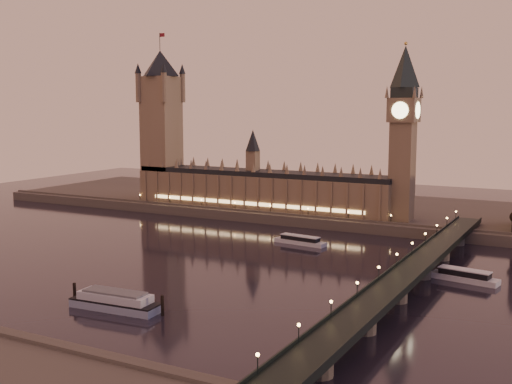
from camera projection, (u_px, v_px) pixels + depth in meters
ground at (216, 263)px, 301.40m from camera, size 700.00×700.00×0.00m
far_embankment at (383, 211)px, 431.09m from camera, size 560.00×130.00×6.00m
palace_of_westminster at (261, 185)px, 423.01m from camera, size 180.00×26.62×52.00m
victoria_tower at (161, 117)px, 454.57m from camera, size 31.68×31.68×118.00m
big_ben at (403, 122)px, 373.32m from camera, size 17.68×17.68×104.00m
westminster_bridge at (410, 276)px, 257.77m from camera, size 13.20×260.00×15.30m
cruise_boat_a at (300, 240)px, 342.75m from camera, size 29.91×9.98×4.70m
cruise_boat_b at (465, 276)px, 269.97m from camera, size 29.04×11.81×5.21m
moored_barge at (115, 301)px, 232.40m from camera, size 40.01×12.00×7.35m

